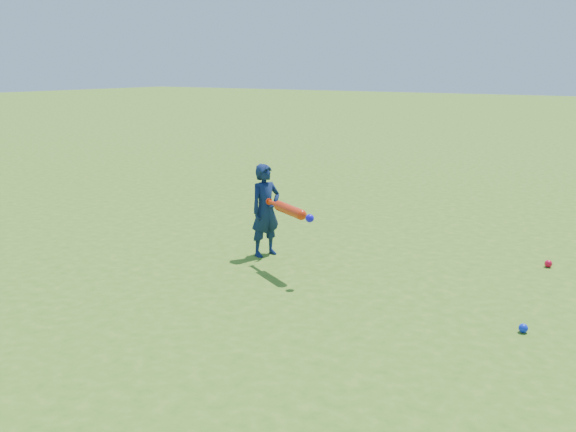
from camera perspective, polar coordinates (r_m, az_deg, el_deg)
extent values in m
plane|color=#396618|center=(7.24, -1.71, -2.43)|extent=(80.00, 80.00, 0.00)
imported|color=#0E1C45|center=(6.68, -2.01, 0.52)|extent=(0.33, 0.41, 0.97)
sphere|color=red|center=(6.88, 22.13, -3.94)|extent=(0.07, 0.07, 0.07)
sphere|color=#0C25DC|center=(5.18, 20.18, -9.35)|extent=(0.07, 0.07, 0.07)
cylinder|color=red|center=(6.45, -1.69, 1.30)|extent=(0.05, 0.07, 0.07)
cylinder|color=red|center=(6.35, -1.25, 1.12)|extent=(0.21, 0.14, 0.04)
cylinder|color=red|center=(6.07, 0.14, 0.54)|extent=(0.45, 0.31, 0.10)
sphere|color=red|center=(5.87, 1.20, 0.10)|extent=(0.10, 0.10, 0.10)
sphere|color=#150DE9|center=(5.74, 1.95, -0.20)|extent=(0.08, 0.08, 0.08)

